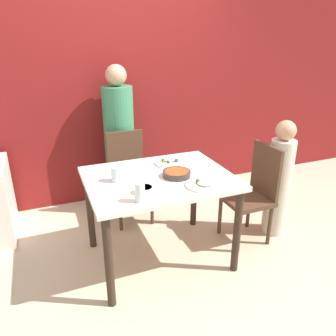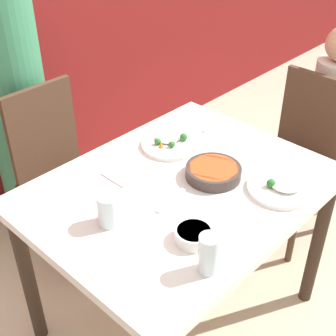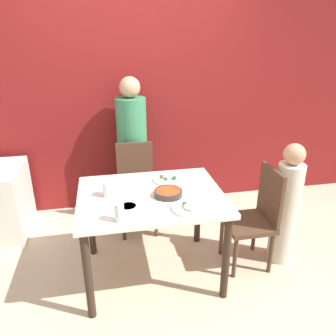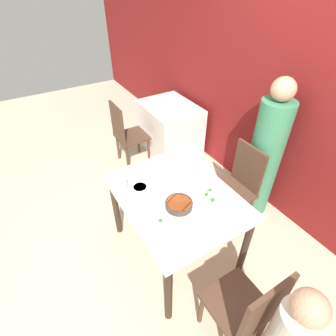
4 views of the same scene
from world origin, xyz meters
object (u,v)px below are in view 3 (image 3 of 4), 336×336
Objects in this scene: chair_adult_spot at (137,185)px; bowl_curry at (168,193)px; plate_rice_adult at (168,179)px; chair_child_spot at (256,215)px; person_adult at (133,154)px; glass_water_tall at (108,189)px; person_child at (286,208)px.

bowl_curry is (0.17, -0.85, 0.31)m from chair_adult_spot.
plate_rice_adult is (0.05, 0.29, -0.01)m from bowl_curry.
chair_child_spot is 1.51m from person_adult.
chair_adult_spot is 0.40m from person_adult.
person_adult is 0.92m from plate_rice_adult.
chair_child_spot reaches higher than bowl_curry.
person_adult reaches higher than chair_child_spot.
plate_rice_adult is at bearing -109.04° from chair_child_spot.
glass_water_tall is (-0.52, -0.20, 0.05)m from plate_rice_adult.
chair_adult_spot is 1.26m from chair_child_spot.
glass_water_tall is (-0.29, -1.09, 0.11)m from person_adult.
glass_water_tall is (-1.53, 0.06, 0.30)m from person_child.
bowl_curry is at bearing -100.63° from plate_rice_adult.
glass_water_tall is (-1.25, 0.06, 0.35)m from chair_child_spot.
bowl_curry is at bearing -78.65° from chair_adult_spot.
person_child is 9.55× the size of glass_water_tall.
person_adult is at bearing 98.23° from bowl_curry.
chair_adult_spot is 3.61× the size of plate_rice_adult.
chair_child_spot is at bearing -2.54° from glass_water_tall.
glass_water_tall reaches higher than bowl_curry.
person_adult reaches higher than glass_water_tall.
person_child reaches higher than chair_child_spot.
chair_child_spot is at bearing -40.42° from chair_adult_spot.
person_adult is (-0.00, 0.33, 0.24)m from chair_adult_spot.
glass_water_tall is at bearing -104.99° from person_adult.
plate_rice_adult is (0.22, -0.56, 0.30)m from chair_adult_spot.
glass_water_tall is at bearing -92.54° from chair_child_spot.
person_adult is at bearing 104.09° from plate_rice_adult.
chair_child_spot reaches higher than glass_water_tall.
chair_adult_spot is 0.68m from plate_rice_adult.
chair_child_spot is at bearing -19.04° from plate_rice_adult.
person_adult is 1.38× the size of person_child.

